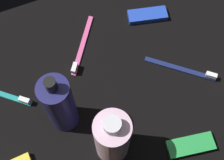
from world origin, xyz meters
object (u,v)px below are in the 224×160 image
(bodywash_bottle, at_px, (112,138))
(toothbrush_teal, at_px, (1,93))
(snack_bar_green, at_px, (190,145))
(snack_bar_blue, at_px, (147,15))
(toothbrush_navy, at_px, (185,69))
(toothbrush_pink, at_px, (81,48))
(lotion_bottle, at_px, (60,105))

(bodywash_bottle, xyz_separation_m, toothbrush_teal, (0.19, -0.22, -0.08))
(bodywash_bottle, distance_m, snack_bar_green, 0.19)
(bodywash_bottle, height_order, snack_bar_green, bodywash_bottle)
(toothbrush_teal, xyz_separation_m, snack_bar_blue, (-0.42, -0.07, 0.00))
(toothbrush_navy, bearing_deg, snack_bar_green, 64.94)
(bodywash_bottle, xyz_separation_m, toothbrush_navy, (-0.24, -0.11, -0.08))
(bodywash_bottle, height_order, toothbrush_pink, bodywash_bottle)
(toothbrush_navy, distance_m, snack_bar_green, 0.19)
(toothbrush_teal, bearing_deg, lotion_bottle, 136.11)
(toothbrush_pink, bearing_deg, toothbrush_navy, 143.35)
(bodywash_bottle, height_order, toothbrush_teal, bodywash_bottle)
(snack_bar_green, bearing_deg, lotion_bottle, -25.18)
(toothbrush_pink, relative_size, toothbrush_navy, 1.08)
(bodywash_bottle, distance_m, toothbrush_teal, 0.30)
(lotion_bottle, height_order, bodywash_bottle, lotion_bottle)
(toothbrush_navy, relative_size, snack_bar_blue, 1.37)
(toothbrush_pink, distance_m, toothbrush_teal, 0.22)
(lotion_bottle, height_order, toothbrush_teal, lotion_bottle)
(snack_bar_green, bearing_deg, toothbrush_teal, -28.11)
(toothbrush_teal, bearing_deg, toothbrush_pink, -168.80)
(lotion_bottle, xyz_separation_m, bodywash_bottle, (-0.07, 0.10, -0.01))
(lotion_bottle, xyz_separation_m, toothbrush_pink, (-0.10, -0.16, -0.08))
(lotion_bottle, bearing_deg, snack_bar_green, 144.04)
(toothbrush_navy, relative_size, toothbrush_teal, 1.00)
(snack_bar_blue, bearing_deg, toothbrush_navy, 108.53)
(snack_bar_blue, distance_m, snack_bar_green, 0.36)
(toothbrush_pink, xyz_separation_m, toothbrush_navy, (-0.21, 0.16, 0.00))
(snack_bar_green, bearing_deg, toothbrush_pink, -57.24)
(snack_bar_blue, bearing_deg, lotion_bottle, 46.02)
(toothbrush_navy, height_order, snack_bar_blue, toothbrush_navy)
(lotion_bottle, relative_size, snack_bar_blue, 1.97)
(lotion_bottle, relative_size, toothbrush_pink, 1.33)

